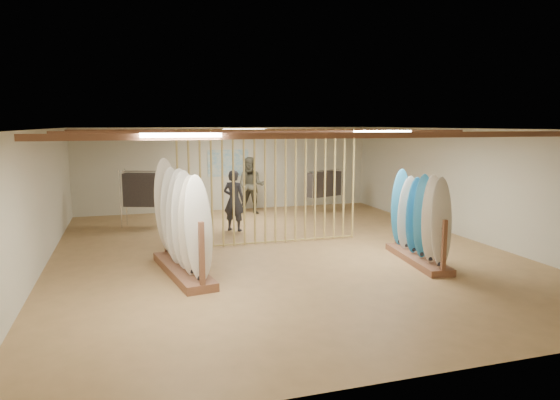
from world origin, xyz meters
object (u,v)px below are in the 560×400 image
object	(u,v)px
rack_right	(418,232)
clothing_rack_a	(150,190)
rack_left	(182,238)
shopper_a	(234,196)
clothing_rack_b	(324,184)
shopper_b	(251,182)

from	to	relation	value
rack_right	clothing_rack_a	xyz separation A→B (m)	(-5.25, 5.42, 0.44)
rack_left	rack_right	distance (m)	4.91
clothing_rack_a	shopper_a	distance (m)	2.47
rack_left	clothing_rack_b	bearing A→B (deg)	38.10
clothing_rack_b	shopper_a	distance (m)	4.08
rack_left	shopper_b	bearing A→B (deg)	55.43
rack_left	clothing_rack_b	world-z (taller)	rack_left
clothing_rack_b	rack_left	bearing A→B (deg)	-153.08
shopper_a	rack_right	bearing A→B (deg)	163.13
rack_right	clothing_rack_b	distance (m)	6.35
shopper_a	shopper_b	distance (m)	2.64
rack_left	clothing_rack_a	bearing A→B (deg)	85.11
clothing_rack_b	shopper_a	xyz separation A→B (m)	(-3.51, -2.09, 0.02)
rack_right	shopper_b	distance (m)	6.95
shopper_a	shopper_b	bearing A→B (deg)	-77.00
clothing_rack_a	clothing_rack_b	distance (m)	5.75
rack_left	rack_right	world-z (taller)	rack_left
shopper_b	shopper_a	bearing A→B (deg)	-88.16
rack_right	clothing_rack_b	size ratio (longest dim) A/B	1.64
rack_left	rack_right	size ratio (longest dim) A/B	1.14
rack_left	clothing_rack_a	world-z (taller)	rack_left
clothing_rack_a	shopper_b	size ratio (longest dim) A/B	0.79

